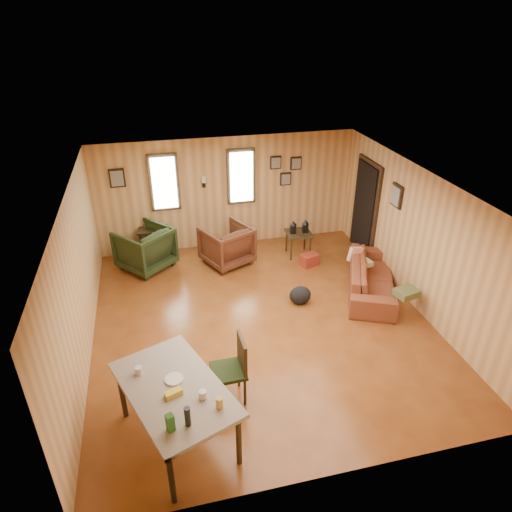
{
  "coord_description": "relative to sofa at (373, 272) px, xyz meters",
  "views": [
    {
      "loc": [
        -1.56,
        -6.06,
        4.69
      ],
      "look_at": [
        0.0,
        0.4,
        1.05
      ],
      "focal_mm": 32.0,
      "sensor_mm": 36.0,
      "label": 1
    }
  ],
  "objects": [
    {
      "name": "dining_chair",
      "position": [
        -2.99,
        -2.0,
        0.15
      ],
      "size": [
        0.45,
        0.45,
        0.97
      ],
      "rotation": [
        0.0,
        0.0,
        0.02
      ],
      "color": "#222F15",
      "rests_on": "ground"
    },
    {
      "name": "recliner_green",
      "position": [
        -4.04,
        1.89,
        0.08
      ],
      "size": [
        1.27,
        1.26,
        0.95
      ],
      "primitive_type": "imported",
      "rotation": [
        0.0,
        0.0,
        -2.43
      ],
      "color": "#222F15",
      "rests_on": "ground"
    },
    {
      "name": "room",
      "position": [
        -2.05,
        -0.17,
        0.81
      ],
      "size": [
        5.54,
        6.04,
        2.44
      ],
      "color": "brown",
      "rests_on": "ground"
    },
    {
      "name": "cooler",
      "position": [
        -0.8,
        1.19,
        -0.27
      ],
      "size": [
        0.41,
        0.34,
        0.25
      ],
      "rotation": [
        0.0,
        0.0,
        0.32
      ],
      "color": "maroon",
      "rests_on": "ground"
    },
    {
      "name": "sofa_pillows",
      "position": [
        0.03,
        -0.25,
        0.1
      ],
      "size": [
        0.71,
        1.59,
        0.33
      ],
      "rotation": [
        0.0,
        0.0,
        0.23
      ],
      "color": "#4F5A32",
      "rests_on": "sofa"
    },
    {
      "name": "side_table",
      "position": [
        -0.88,
        1.67,
        0.16
      ],
      "size": [
        0.53,
        0.53,
        0.82
      ],
      "rotation": [
        0.0,
        0.0,
        -0.05
      ],
      "color": "#312816",
      "rests_on": "ground"
    },
    {
      "name": "recliner_brown",
      "position": [
        -2.42,
        1.69,
        0.05
      ],
      "size": [
        1.14,
        1.11,
        0.9
      ],
      "primitive_type": "imported",
      "rotation": [
        0.0,
        0.0,
        3.57
      ],
      "color": "#512A18",
      "rests_on": "ground"
    },
    {
      "name": "end_table",
      "position": [
        -3.84,
        2.45,
        0.03
      ],
      "size": [
        0.66,
        0.61,
        0.76
      ],
      "rotation": [
        0.0,
        0.0,
        -0.12
      ],
      "color": "#312816",
      "rests_on": "ground"
    },
    {
      "name": "backpack",
      "position": [
        -1.42,
        -0.08,
        -0.23
      ],
      "size": [
        0.41,
        0.31,
        0.34
      ],
      "rotation": [
        0.0,
        0.0,
        -0.05
      ],
      "color": "black",
      "rests_on": "ground"
    },
    {
      "name": "sofa",
      "position": [
        0.0,
        0.0,
        0.0
      ],
      "size": [
        1.37,
        2.1,
        0.79
      ],
      "primitive_type": "imported",
      "rotation": [
        0.0,
        0.0,
        1.15
      ],
      "color": "brown",
      "rests_on": "ground"
    },
    {
      "name": "dining_table",
      "position": [
        -3.79,
        -2.52,
        0.37
      ],
      "size": [
        1.52,
        1.9,
        1.08
      ],
      "rotation": [
        0.0,
        0.0,
        0.37
      ],
      "color": "gray",
      "rests_on": "ground"
    }
  ]
}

